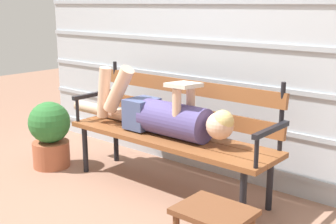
# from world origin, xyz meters

# --- Properties ---
(ground_plane) EXTENTS (12.00, 12.00, 0.00)m
(ground_plane) POSITION_xyz_m (0.00, 0.00, 0.00)
(ground_plane) COLOR #936B56
(house_siding) EXTENTS (4.00, 0.08, 2.49)m
(house_siding) POSITION_xyz_m (0.00, 0.59, 1.24)
(house_siding) COLOR #B2BCC6
(house_siding) RESTS_ON ground
(park_bench) EXTENTS (1.73, 0.47, 0.89)m
(park_bench) POSITION_xyz_m (0.00, 0.13, 0.48)
(park_bench) COLOR brown
(park_bench) RESTS_ON ground
(reclining_person) EXTENTS (1.68, 0.27, 0.50)m
(reclining_person) POSITION_xyz_m (-0.07, 0.06, 0.58)
(reclining_person) COLOR #514784
(footstool) EXTENTS (0.38, 0.30, 0.36)m
(footstool) POSITION_xyz_m (0.89, -0.62, 0.29)
(footstool) COLOR brown
(footstool) RESTS_ON ground
(potted_plant) EXTENTS (0.36, 0.36, 0.57)m
(potted_plant) POSITION_xyz_m (-1.09, -0.22, 0.30)
(potted_plant) COLOR #AD5B3D
(potted_plant) RESTS_ON ground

